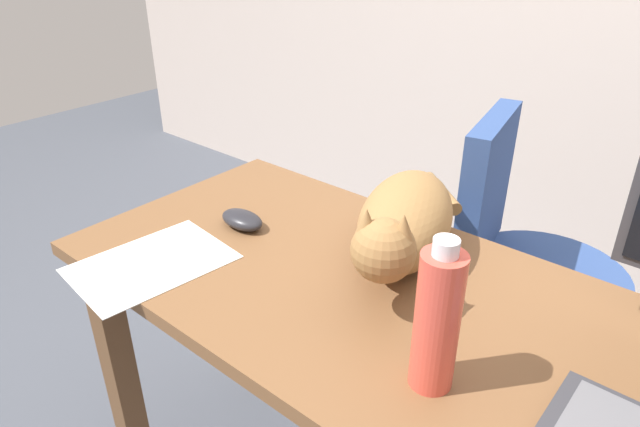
# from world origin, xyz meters

# --- Properties ---
(desk) EXTENTS (1.52, 0.61, 0.75)m
(desk) POSITION_xyz_m (0.00, 0.00, 0.63)
(desk) COLOR brown
(desk) RESTS_ON ground_plane
(office_chair) EXTENTS (0.49, 0.48, 0.92)m
(office_chair) POSITION_xyz_m (-0.07, 0.63, 0.39)
(office_chair) COLOR black
(office_chair) RESTS_ON ground_plane
(cat) EXTENTS (0.30, 0.58, 0.20)m
(cat) POSITION_xyz_m (-0.16, 0.13, 0.83)
(cat) COLOR olive
(cat) RESTS_ON desk
(computer_mouse) EXTENTS (0.11, 0.06, 0.04)m
(computer_mouse) POSITION_xyz_m (-0.50, 0.01, 0.77)
(computer_mouse) COLOR #232328
(computer_mouse) RESTS_ON desk
(paper_sheet) EXTENTS (0.24, 0.32, 0.00)m
(paper_sheet) POSITION_xyz_m (-0.53, -0.21, 0.75)
(paper_sheet) COLOR white
(paper_sheet) RESTS_ON desk
(water_bottle) EXTENTS (0.06, 0.06, 0.24)m
(water_bottle) POSITION_xyz_m (0.06, -0.14, 0.87)
(water_bottle) COLOR #D84C3D
(water_bottle) RESTS_ON desk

